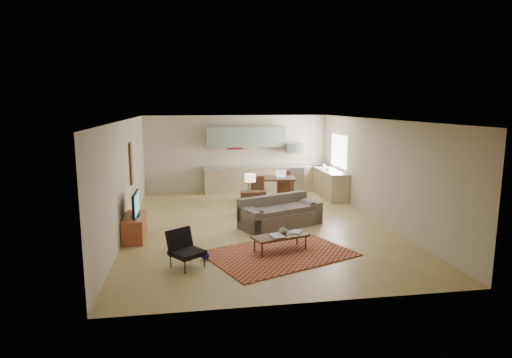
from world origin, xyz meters
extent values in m
plane|color=#A48952|center=(0.00, 0.00, 0.00)|extent=(9.00, 9.00, 0.00)
plane|color=white|center=(0.00, 0.00, 2.70)|extent=(9.00, 9.00, 0.00)
plane|color=#B4A88F|center=(0.00, 4.50, 1.35)|extent=(6.50, 0.00, 6.50)
plane|color=#B4A88F|center=(0.00, -4.50, 1.35)|extent=(6.50, 0.00, 6.50)
plane|color=#B4A88F|center=(-3.25, 0.00, 1.35)|extent=(0.00, 9.00, 9.00)
plane|color=#B4A88F|center=(3.25, 0.00, 1.35)|extent=(0.00, 9.00, 9.00)
cube|color=#A5A8AD|center=(2.00, 4.18, 0.45)|extent=(0.62, 0.62, 0.90)
cube|color=#A5A8AD|center=(2.00, 4.20, 1.55)|extent=(0.62, 0.40, 0.35)
cube|color=gray|center=(0.30, 4.33, 1.95)|extent=(2.80, 0.34, 0.70)
cube|color=white|center=(3.23, 3.00, 1.55)|extent=(0.02, 1.40, 1.05)
cube|color=maroon|center=(0.08, -2.25, 0.01)|extent=(3.37, 2.89, 0.02)
imported|color=maroon|center=(-0.08, -2.22, 0.37)|extent=(0.35, 0.41, 0.03)
imported|color=navy|center=(0.42, -1.91, 0.37)|extent=(0.48, 0.49, 0.02)
imported|color=black|center=(0.21, -2.02, 0.45)|extent=(0.22, 0.22, 0.19)
imported|color=beige|center=(2.83, 3.31, 1.02)|extent=(0.12, 0.12, 0.19)
camera|label=1|loc=(-1.75, -10.57, 3.07)|focal=30.00mm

